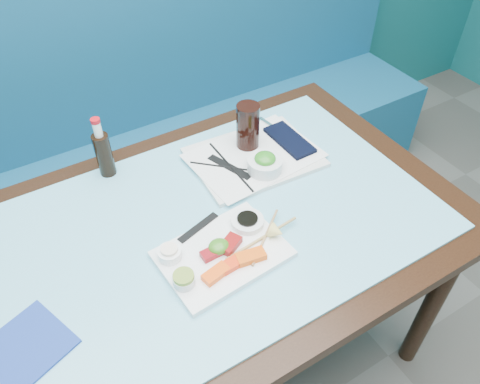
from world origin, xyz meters
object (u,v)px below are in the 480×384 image
dining_table (213,244)px  cola_glass (248,126)px  booth_bench (124,161)px  cola_bottle_body (104,155)px  blue_napkin (27,346)px  sashimi_plate (223,254)px  serving_tray (254,157)px  seaweed_bowl (265,165)px

dining_table → cola_glass: bearing=41.4°
booth_bench → cola_bottle_body: (-0.17, -0.49, 0.45)m
blue_napkin → sashimi_plate: bearing=-0.3°
sashimi_plate → serving_tray: bearing=41.7°
booth_bench → sashimi_plate: 1.03m
serving_tray → sashimi_plate: bearing=-130.9°
booth_bench → dining_table: 0.89m
dining_table → cola_glass: 0.38m
blue_napkin → cola_bottle_body: bearing=52.8°
booth_bench → seaweed_bowl: bearing=-72.5°
booth_bench → seaweed_bowl: (0.24, -0.74, 0.42)m
blue_napkin → serving_tray: bearing=20.3°
blue_napkin → dining_table: bearing=12.3°
sashimi_plate → seaweed_bowl: (0.26, 0.21, 0.03)m
seaweed_bowl → cola_glass: size_ratio=0.71×
blue_napkin → booth_bench: bearing=61.5°
serving_tray → blue_napkin: bearing=-156.6°
booth_bench → dining_table: bearing=-90.0°
dining_table → sashimi_plate: bearing=-104.5°
dining_table → blue_napkin: (-0.52, -0.11, 0.09)m
booth_bench → cola_glass: booth_bench is taller
booth_bench → blue_napkin: bearing=-118.5°
dining_table → cola_glass: cola_glass is taller
dining_table → serving_tray: size_ratio=3.66×
serving_tray → cola_glass: cola_glass is taller
dining_table → sashimi_plate: 0.15m
seaweed_bowl → booth_bench: bearing=107.5°
cola_glass → cola_bottle_body: cola_glass is taller
dining_table → cola_glass: size_ratio=9.35×
serving_tray → blue_napkin: serving_tray is taller
serving_tray → blue_napkin: size_ratio=2.32×
serving_tray → cola_glass: size_ratio=2.55×
serving_tray → seaweed_bowl: seaweed_bowl is taller
dining_table → serving_tray: bearing=34.7°
dining_table → cola_bottle_body: 0.42m
dining_table → seaweed_bowl: seaweed_bowl is taller
cola_bottle_body → blue_napkin: 0.58m
cola_glass → dining_table: bearing=-138.6°
serving_tray → cola_bottle_body: size_ratio=2.73×
booth_bench → seaweed_bowl: booth_bench is taller
cola_glass → cola_bottle_body: size_ratio=1.07×
booth_bench → sashimi_plate: booth_bench is taller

